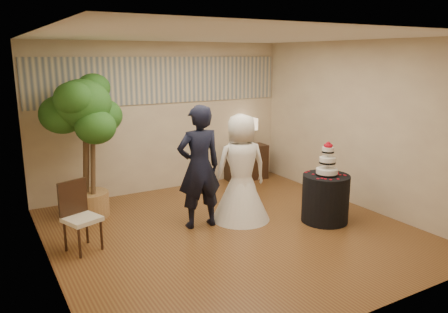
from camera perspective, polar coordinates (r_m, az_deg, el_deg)
floor at (r=6.58m, az=1.01°, el=-9.74°), size 5.00×5.00×0.00m
ceiling at (r=6.07m, az=1.12°, el=15.44°), size 5.00×5.00×0.00m
wall_back at (r=8.38m, az=-7.84°, el=5.07°), size 5.00×0.06×2.80m
wall_front at (r=4.29m, az=18.61°, el=-3.18°), size 5.00×0.06×2.80m
wall_left at (r=5.35m, az=-22.52°, el=-0.34°), size 0.06×5.00×2.80m
wall_right at (r=7.75m, az=17.14°, el=3.96°), size 0.06×5.00×2.80m
mural_border at (r=8.30m, az=-7.93°, el=9.84°), size 4.90×0.02×0.85m
groom at (r=6.50m, az=-3.27°, el=-1.39°), size 0.71×0.50×1.86m
bride at (r=6.80m, az=2.25°, el=-1.46°), size 1.08×1.08×1.69m
cake_table at (r=7.01m, az=13.10°, el=-5.35°), size 0.92×0.92×0.75m
wedding_cake at (r=6.84m, az=13.37°, el=-0.26°), size 0.34×0.34×0.53m
console at (r=9.16m, az=2.94°, el=-0.78°), size 0.88×0.43×0.72m
table_lamp at (r=9.03m, az=2.99°, el=3.22°), size 0.33×0.33×0.58m
ficus_tree at (r=7.19m, az=-17.65°, el=1.32°), size 1.40×1.40×2.32m
side_chair at (r=6.10m, az=-18.06°, el=-7.54°), size 0.56×0.57×0.94m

